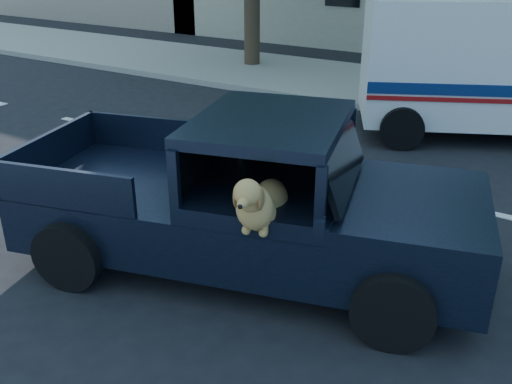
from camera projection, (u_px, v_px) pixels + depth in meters
ground at (116, 247)px, 7.03m from camera, size 120.00×120.00×0.00m
far_sidewalk at (380, 87)px, 14.14m from camera, size 60.00×4.00×0.15m
lane_stripes at (370, 186)px, 8.71m from camera, size 21.60×0.14×0.01m
pickup_truck at (241, 217)px, 6.42m from camera, size 5.38×3.22×1.81m
mail_truck at (483, 77)px, 10.59m from camera, size 5.08×3.88×2.53m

